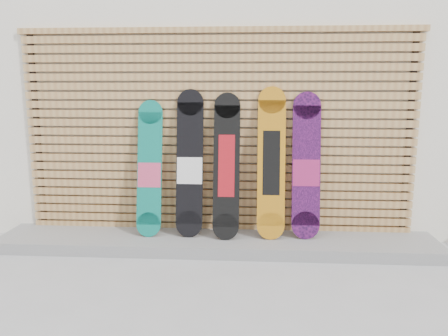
{
  "coord_description": "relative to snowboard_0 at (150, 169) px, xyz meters",
  "views": [
    {
      "loc": [
        0.22,
        -3.71,
        1.68
      ],
      "look_at": [
        -0.07,
        0.75,
        0.85
      ],
      "focal_mm": 35.0,
      "sensor_mm": 36.0,
      "label": 1
    }
  ],
  "objects": [
    {
      "name": "ground",
      "position": [
        0.87,
        -0.78,
        -0.82
      ],
      "size": [
        80.0,
        80.0,
        0.0
      ],
      "primitive_type": "plane",
      "color": "#99999C",
      "rests_on": "ground"
    },
    {
      "name": "building",
      "position": [
        1.37,
        2.72,
        0.98
      ],
      "size": [
        12.0,
        5.0,
        3.6
      ],
      "primitive_type": "cube",
      "color": "silver",
      "rests_on": "ground"
    },
    {
      "name": "concrete_step",
      "position": [
        0.72,
        -0.1,
        -0.76
      ],
      "size": [
        4.6,
        0.7,
        0.12
      ],
      "primitive_type": "cube",
      "color": "gray",
      "rests_on": "ground"
    },
    {
      "name": "slat_wall",
      "position": [
        0.72,
        0.19,
        0.39
      ],
      "size": [
        4.26,
        0.08,
        2.29
      ],
      "color": "#A87A46",
      "rests_on": "ground"
    },
    {
      "name": "snowboard_0",
      "position": [
        0.0,
        0.0,
        0.0
      ],
      "size": [
        0.26,
        0.32,
        1.43
      ],
      "color": "#0B6D60",
      "rests_on": "concrete_step"
    },
    {
      "name": "snowboard_1",
      "position": [
        0.43,
        0.01,
        0.06
      ],
      "size": [
        0.28,
        0.31,
        1.54
      ],
      "color": "black",
      "rests_on": "concrete_step"
    },
    {
      "name": "snowboard_2",
      "position": [
        0.82,
        -0.02,
        0.05
      ],
      "size": [
        0.28,
        0.37,
        1.51
      ],
      "color": "black",
      "rests_on": "concrete_step"
    },
    {
      "name": "snowboard_3",
      "position": [
        1.29,
        0.0,
        0.08
      ],
      "size": [
        0.29,
        0.33,
        1.57
      ],
      "color": "#B37013",
      "rests_on": "concrete_step"
    },
    {
      "name": "snowboard_4",
      "position": [
        1.65,
        0.02,
        0.04
      ],
      "size": [
        0.29,
        0.29,
        1.52
      ],
      "color": "black",
      "rests_on": "concrete_step"
    }
  ]
}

